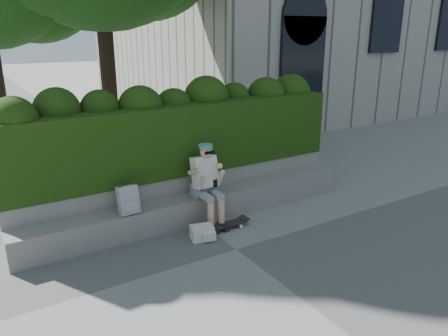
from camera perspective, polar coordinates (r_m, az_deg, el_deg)
ground at (r=6.70m, az=1.60°, el=-10.58°), size 80.00×80.00×0.00m
bench_ledge at (r=7.57m, az=-3.59°, el=-5.22°), size 6.00×0.45×0.45m
planter_wall at (r=7.91m, az=-5.24°, el=-3.06°), size 6.00×0.50×0.75m
hedge at (r=7.81m, az=-6.18°, el=4.14°), size 6.00×1.00×1.20m
person at (r=7.27m, az=-2.30°, el=-1.72°), size 0.40×0.76×1.38m
skateboard at (r=7.27m, az=-0.10°, el=-7.53°), size 0.84×0.22×0.09m
backpack_plaid at (r=6.87m, az=-12.39°, el=-4.09°), size 0.31×0.17×0.44m
backpack_ground at (r=6.95m, az=-2.89°, el=-8.42°), size 0.39×0.32×0.23m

